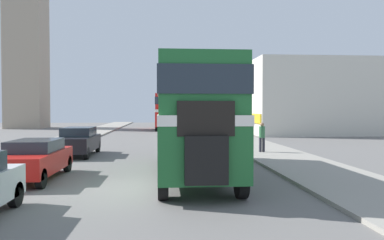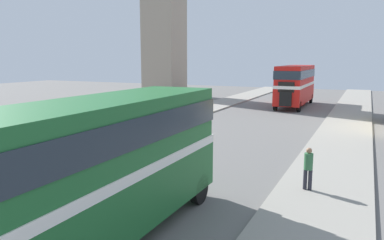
{
  "view_description": "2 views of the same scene",
  "coord_description": "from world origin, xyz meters",
  "px_view_note": "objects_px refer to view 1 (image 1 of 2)",
  "views": [
    {
      "loc": [
        0.71,
        -11.61,
        2.47
      ],
      "look_at": [
        1.79,
        2.35,
        2.08
      ],
      "focal_mm": 35.0,
      "sensor_mm": 36.0,
      "label": 1
    },
    {
      "loc": [
        8.0,
        -5.48,
        5.05
      ],
      "look_at": [
        0.0,
        11.53,
        1.95
      ],
      "focal_mm": 35.0,
      "sensor_mm": 36.0,
      "label": 2
    }
  ],
  "objects_px": {
    "bus_distant": "(166,109)",
    "car_parked_far": "(78,141)",
    "pedestrian_walking": "(262,135)",
    "double_decker_bus": "(192,112)",
    "car_parked_mid": "(34,159)"
  },
  "relations": [
    {
      "from": "bus_distant",
      "to": "pedestrian_walking",
      "type": "xyz_separation_m",
      "value": [
        5.11,
        -26.26,
        -1.51
      ]
    },
    {
      "from": "car_parked_far",
      "to": "pedestrian_walking",
      "type": "xyz_separation_m",
      "value": [
        10.01,
        -0.09,
        0.26
      ]
    },
    {
      "from": "double_decker_bus",
      "to": "pedestrian_walking",
      "type": "height_order",
      "value": "double_decker_bus"
    },
    {
      "from": "double_decker_bus",
      "to": "car_parked_far",
      "type": "height_order",
      "value": "double_decker_bus"
    },
    {
      "from": "car_parked_mid",
      "to": "car_parked_far",
      "type": "xyz_separation_m",
      "value": [
        0.0,
        6.86,
        0.05
      ]
    },
    {
      "from": "car_parked_far",
      "to": "pedestrian_walking",
      "type": "distance_m",
      "value": 10.02
    },
    {
      "from": "car_parked_mid",
      "to": "car_parked_far",
      "type": "bearing_deg",
      "value": 89.98
    },
    {
      "from": "double_decker_bus",
      "to": "car_parked_far",
      "type": "bearing_deg",
      "value": 130.96
    },
    {
      "from": "car_parked_mid",
      "to": "car_parked_far",
      "type": "relative_size",
      "value": 1.0
    },
    {
      "from": "double_decker_bus",
      "to": "car_parked_mid",
      "type": "distance_m",
      "value": 5.88
    },
    {
      "from": "car_parked_far",
      "to": "pedestrian_walking",
      "type": "relative_size",
      "value": 2.52
    },
    {
      "from": "bus_distant",
      "to": "car_parked_mid",
      "type": "bearing_deg",
      "value": -98.44
    },
    {
      "from": "double_decker_bus",
      "to": "car_parked_far",
      "type": "distance_m",
      "value": 8.73
    },
    {
      "from": "bus_distant",
      "to": "car_parked_far",
      "type": "height_order",
      "value": "bus_distant"
    },
    {
      "from": "double_decker_bus",
      "to": "bus_distant",
      "type": "distance_m",
      "value": 32.65
    }
  ]
}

